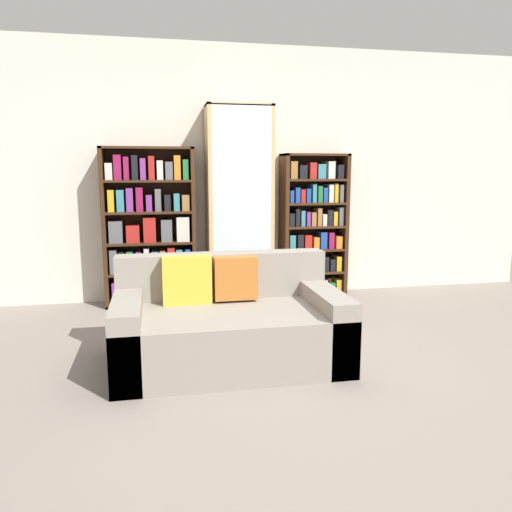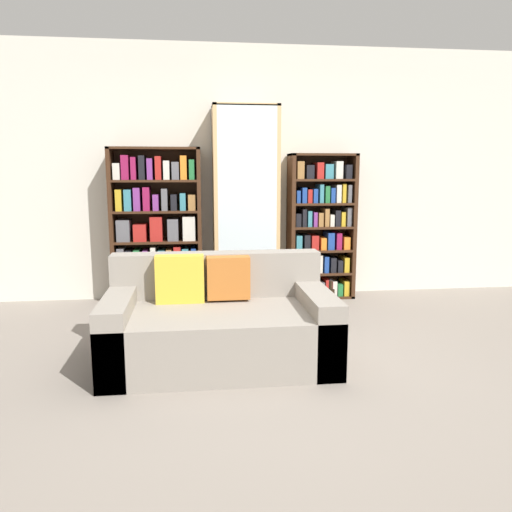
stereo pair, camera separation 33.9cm
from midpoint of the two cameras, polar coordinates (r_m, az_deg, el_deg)
name	(u,v)px [view 2 (the right image)]	position (r m, az deg, el deg)	size (l,w,h in m)	color
ground_plane	(283,377)	(3.50, 6.01, -13.68)	(16.00, 16.00, 0.00)	gray
wall_back	(247,174)	(5.52, 0.73, 9.37)	(6.92, 0.06, 2.70)	silver
couch	(219,324)	(3.69, -1.64, -7.85)	(1.62, 0.95, 0.76)	gray
bookshelf_left	(157,230)	(5.30, -9.49, 2.95)	(0.93, 0.32, 1.62)	#3D2314
display_cabinet	(246,206)	(5.31, 0.65, 5.74)	(0.68, 0.36, 2.05)	tan
bookshelf_right	(321,228)	(5.52, 9.19, 3.12)	(0.71, 0.32, 1.56)	#3D2314
wine_bottle	(330,306)	(4.66, 10.53, -5.61)	(0.08, 0.08, 0.41)	black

